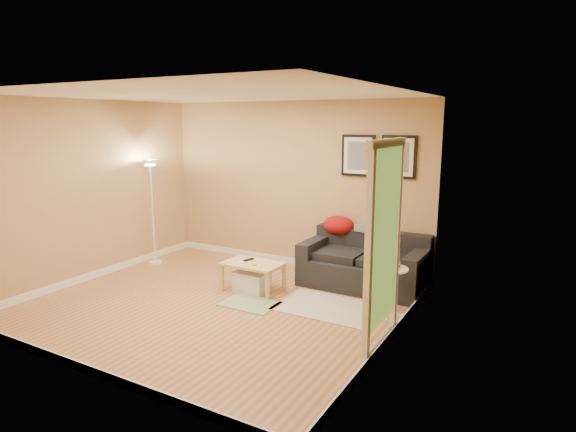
% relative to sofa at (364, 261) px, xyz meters
% --- Properties ---
extents(floor, '(4.50, 4.50, 0.00)m').
position_rel_sofa_xyz_m(floor, '(-1.38, -1.53, -0.38)').
color(floor, tan).
rests_on(floor, ground).
extents(ceiling, '(4.50, 4.50, 0.00)m').
position_rel_sofa_xyz_m(ceiling, '(-1.38, -1.53, 2.23)').
color(ceiling, white).
rests_on(ceiling, wall_back).
extents(wall_back, '(4.50, 0.00, 4.50)m').
position_rel_sofa_xyz_m(wall_back, '(-1.38, 0.47, 0.92)').
color(wall_back, tan).
rests_on(wall_back, ground).
extents(wall_front, '(4.50, 0.00, 4.50)m').
position_rel_sofa_xyz_m(wall_front, '(-1.38, -3.53, 0.92)').
color(wall_front, tan).
rests_on(wall_front, ground).
extents(wall_left, '(0.00, 4.00, 4.00)m').
position_rel_sofa_xyz_m(wall_left, '(-3.63, -1.53, 0.92)').
color(wall_left, tan).
rests_on(wall_left, ground).
extents(wall_right, '(0.00, 4.00, 4.00)m').
position_rel_sofa_xyz_m(wall_right, '(0.87, -1.53, 0.92)').
color(wall_right, tan).
rests_on(wall_right, ground).
extents(baseboard_back, '(4.50, 0.02, 0.10)m').
position_rel_sofa_xyz_m(baseboard_back, '(-1.38, 0.46, -0.33)').
color(baseboard_back, white).
rests_on(baseboard_back, ground).
extents(baseboard_front, '(4.50, 0.02, 0.10)m').
position_rel_sofa_xyz_m(baseboard_front, '(-1.38, -3.52, -0.33)').
color(baseboard_front, white).
rests_on(baseboard_front, ground).
extents(baseboard_left, '(0.02, 4.00, 0.10)m').
position_rel_sofa_xyz_m(baseboard_left, '(-3.62, -1.53, -0.33)').
color(baseboard_left, white).
rests_on(baseboard_left, ground).
extents(baseboard_right, '(0.02, 4.00, 0.10)m').
position_rel_sofa_xyz_m(baseboard_right, '(0.86, -1.53, -0.33)').
color(baseboard_right, white).
rests_on(baseboard_right, ground).
extents(sofa, '(1.70, 0.90, 0.75)m').
position_rel_sofa_xyz_m(sofa, '(0.00, 0.00, 0.00)').
color(sofa, black).
rests_on(sofa, ground).
extents(red_throw, '(0.48, 0.36, 0.28)m').
position_rel_sofa_xyz_m(red_throw, '(-0.52, 0.29, 0.40)').
color(red_throw, '#A6100F').
rests_on(red_throw, sofa).
extents(plaid_throw, '(0.45, 0.32, 0.10)m').
position_rel_sofa_xyz_m(plaid_throw, '(-0.02, 0.32, 0.41)').
color(plaid_throw, tan).
rests_on(plaid_throw, sofa).
extents(framed_print_left, '(0.50, 0.04, 0.60)m').
position_rel_sofa_xyz_m(framed_print_left, '(-0.30, 0.45, 1.43)').
color(framed_print_left, black).
rests_on(framed_print_left, wall_back).
extents(framed_print_right, '(0.50, 0.04, 0.60)m').
position_rel_sofa_xyz_m(framed_print_right, '(0.30, 0.45, 1.43)').
color(framed_print_right, black).
rests_on(framed_print_right, wall_back).
extents(area_rug, '(1.25, 0.85, 0.01)m').
position_rel_sofa_xyz_m(area_rug, '(-0.10, -0.96, -0.37)').
color(area_rug, beige).
rests_on(area_rug, ground).
extents(green_runner, '(0.70, 0.50, 0.01)m').
position_rel_sofa_xyz_m(green_runner, '(-1.01, -1.34, -0.37)').
color(green_runner, '#668C4C').
rests_on(green_runner, ground).
extents(coffee_table, '(0.90, 0.68, 0.40)m').
position_rel_sofa_xyz_m(coffee_table, '(-1.26, -0.90, -0.18)').
color(coffee_table, '#DCC386').
rests_on(coffee_table, ground).
extents(remote_control, '(0.09, 0.17, 0.02)m').
position_rel_sofa_xyz_m(remote_control, '(-1.37, -0.83, 0.03)').
color(remote_control, black).
rests_on(remote_control, coffee_table).
extents(tape_roll, '(0.07, 0.07, 0.03)m').
position_rel_sofa_xyz_m(tape_roll, '(-1.17, -1.00, 0.04)').
color(tape_roll, yellow).
rests_on(tape_roll, coffee_table).
extents(storage_bin, '(0.46, 0.34, 0.28)m').
position_rel_sofa_xyz_m(storage_bin, '(-1.25, -0.94, -0.23)').
color(storage_bin, white).
rests_on(storage_bin, ground).
extents(side_table, '(0.38, 0.38, 0.58)m').
position_rel_sofa_xyz_m(side_table, '(0.64, -0.76, -0.09)').
color(side_table, white).
rests_on(side_table, ground).
extents(book_stack, '(0.23, 0.26, 0.07)m').
position_rel_sofa_xyz_m(book_stack, '(0.62, -0.74, 0.23)').
color(book_stack, '#3843A8').
rests_on(book_stack, side_table).
extents(floor_lamp, '(0.22, 0.22, 1.70)m').
position_rel_sofa_xyz_m(floor_lamp, '(-3.38, -0.60, 0.43)').
color(floor_lamp, white).
rests_on(floor_lamp, ground).
extents(doorway, '(0.12, 1.01, 2.13)m').
position_rel_sofa_xyz_m(doorway, '(0.82, -1.68, 0.65)').
color(doorway, white).
rests_on(doorway, ground).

